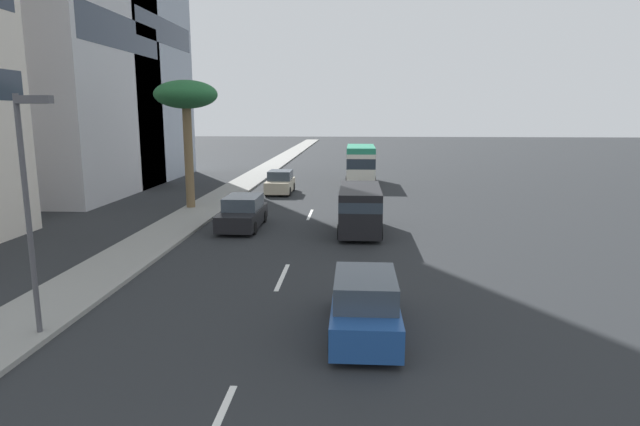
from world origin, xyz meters
name	(u,v)px	position (x,y,z in m)	size (l,w,h in m)	color
ground_plane	(317,200)	(31.50, 0.00, 0.00)	(198.00, 198.00, 0.00)	#26282B
sidewalk_right	(221,198)	(31.50, 6.67, 0.07)	(162.00, 2.66, 0.15)	gray
lane_stripe_mid	(282,277)	(14.03, 0.00, 0.01)	(3.20, 0.16, 0.01)	silver
lane_stripe_far	(310,215)	(26.12, 0.00, 0.01)	(3.20, 0.16, 0.01)	silver
car_lead	(365,305)	(9.21, -2.90, 0.79)	(4.56, 1.83, 1.68)	#1E478C
car_second	(243,213)	(22.32, 3.19, 0.78)	(4.72, 1.94, 1.65)	black
van_third	(360,207)	(21.62, -2.87, 1.30)	(5.38, 2.13, 2.27)	black
car_fourth	(280,183)	(34.43, 2.92, 0.79)	(4.05, 1.87, 1.67)	beige
minibus_fifth	(361,163)	(40.31, -3.08, 1.73)	(6.45, 2.42, 3.16)	silver
palm_tree	(186,99)	(27.38, 7.52, 6.71)	(3.74, 3.74, 7.66)	brown
street_lamp	(29,187)	(8.38, 5.62, 4.03)	(0.24, 0.97, 6.21)	#4C4C51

